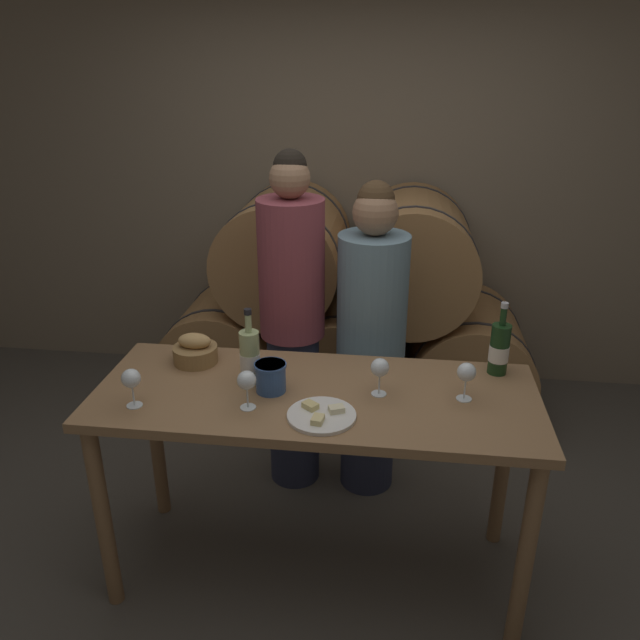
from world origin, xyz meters
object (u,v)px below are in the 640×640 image
object	(u,v)px
wine_bottle_red	(499,349)
person_right	(371,342)
wine_glass_left	(247,381)
wine_bottle_white	(250,357)
person_left	(293,325)
bread_basket	(195,351)
wine_glass_right	(466,373)
blue_crock	(271,376)
cheese_plate	(322,415)
tasting_table	(316,418)
wine_glass_center	(380,369)
wine_glass_far_left	(131,379)

from	to	relation	value
wine_bottle_red	person_right	bearing A→B (deg)	143.73
wine_glass_left	wine_bottle_white	bearing A→B (deg)	99.87
person_left	person_right	xyz separation A→B (m)	(0.39, 0.00, -0.07)
bread_basket	wine_glass_left	xyz separation A→B (m)	(0.31, -0.35, 0.06)
person_right	wine_bottle_white	distance (m)	0.78
person_right	wine_glass_right	bearing A→B (deg)	-58.63
blue_crock	person_left	bearing A→B (deg)	92.27
person_right	blue_crock	world-z (taller)	person_right
cheese_plate	blue_crock	bearing A→B (deg)	142.70
person_left	blue_crock	xyz separation A→B (m)	(0.03, -0.67, 0.07)
wine_bottle_white	bread_basket	bearing A→B (deg)	152.58
tasting_table	wine_glass_right	xyz separation A→B (m)	(0.58, 0.02, 0.24)
bread_basket	wine_glass_center	distance (m)	0.82
person_left	wine_glass_right	world-z (taller)	person_left
person_right	blue_crock	size ratio (longest dim) A/B	12.71
blue_crock	wine_glass_right	xyz separation A→B (m)	(0.75, 0.03, 0.05)
wine_bottle_white	tasting_table	bearing A→B (deg)	-10.65
person_left	wine_glass_far_left	xyz separation A→B (m)	(-0.46, -0.85, 0.12)
tasting_table	wine_glass_far_left	xyz separation A→B (m)	(-0.67, -0.19, 0.24)
wine_bottle_red	wine_glass_center	xyz separation A→B (m)	(-0.48, -0.24, 0.00)
cheese_plate	wine_glass_far_left	size ratio (longest dim) A/B	1.65
blue_crock	cheese_plate	size ratio (longest dim) A/B	0.50
tasting_table	wine_bottle_white	distance (m)	0.36
wine_bottle_red	wine_bottle_white	bearing A→B (deg)	-168.40
blue_crock	wine_glass_center	distance (m)	0.43
tasting_table	wine_glass_left	size ratio (longest dim) A/B	11.33
wine_glass_left	person_right	bearing A→B (deg)	62.31
tasting_table	cheese_plate	bearing A→B (deg)	-75.67
person_left	wine_bottle_red	xyz separation A→B (m)	(0.93, -0.40, 0.12)
tasting_table	wine_bottle_white	bearing A→B (deg)	169.35
wine_bottle_white	wine_glass_left	xyz separation A→B (m)	(0.04, -0.20, 0.00)
person_left	bread_basket	distance (m)	0.58
person_left	wine_bottle_white	world-z (taller)	person_left
person_left	wine_glass_far_left	distance (m)	0.97
wine_glass_far_left	wine_bottle_red	bearing A→B (deg)	17.79
person_left	wine_glass_center	bearing A→B (deg)	-54.94
person_right	wine_glass_center	bearing A→B (deg)	-84.51
bread_basket	cheese_plate	xyz separation A→B (m)	(0.59, -0.38, -0.04)
person_left	bread_basket	size ratio (longest dim) A/B	9.19
wine_bottle_white	blue_crock	bearing A→B (deg)	-33.41
wine_glass_far_left	wine_glass_right	distance (m)	1.26
bread_basket	person_right	bearing A→B (deg)	32.10
wine_bottle_white	wine_glass_left	world-z (taller)	wine_bottle_white
bread_basket	wine_glass_center	world-z (taller)	wine_glass_center
wine_bottle_red	wine_glass_left	distance (m)	1.05
wine_bottle_white	person_right	bearing A→B (deg)	52.81
person_left	wine_bottle_red	distance (m)	1.02
wine_bottle_white	wine_glass_center	world-z (taller)	wine_bottle_white
person_left	cheese_plate	distance (m)	0.87
person_right	blue_crock	xyz separation A→B (m)	(-0.36, -0.67, 0.14)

